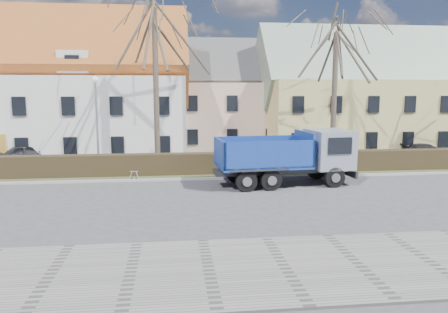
{
  "coord_description": "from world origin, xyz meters",
  "views": [
    {
      "loc": [
        -0.95,
        -20.41,
        5.19
      ],
      "look_at": [
        1.79,
        2.97,
        1.6
      ],
      "focal_mm": 35.0,
      "sensor_mm": 36.0,
      "label": 1
    }
  ],
  "objects": [
    {
      "name": "building_yellow",
      "position": [
        16.0,
        17.0,
        4.25
      ],
      "size": [
        18.8,
        10.8,
        8.5
      ],
      "primitive_type": null,
      "color": "tan",
      "rests_on": "ground"
    },
    {
      "name": "streetlight",
      "position": [
        -5.56,
        7.0,
        3.05
      ],
      "size": [
        0.48,
        0.48,
        6.11
      ],
      "primitive_type": null,
      "color": "gray",
      "rests_on": "ground"
    },
    {
      "name": "ground",
      "position": [
        0.0,
        0.0,
        0.0
      ],
      "size": [
        120.0,
        120.0,
        0.0
      ],
      "primitive_type": "plane",
      "color": "#434346"
    },
    {
      "name": "sidewalk_near",
      "position": [
        0.0,
        -8.5,
        0.04
      ],
      "size": [
        80.0,
        5.0,
        0.08
      ],
      "primitive_type": "cube",
      "color": "gray",
      "rests_on": "ground"
    },
    {
      "name": "grass_strip",
      "position": [
        0.0,
        6.2,
        0.05
      ],
      "size": [
        80.0,
        3.0,
        0.1
      ],
      "primitive_type": "cube",
      "color": "#404728",
      "rests_on": "ground"
    },
    {
      "name": "dump_truck",
      "position": [
        4.86,
        2.67,
        1.56
      ],
      "size": [
        8.01,
        3.58,
        3.11
      ],
      "primitive_type": null,
      "rotation": [
        0.0,
        0.0,
        0.09
      ],
      "color": "navy",
      "rests_on": "ground"
    },
    {
      "name": "parked_car_b",
      "position": [
        18.57,
        11.0,
        0.54
      ],
      "size": [
        3.93,
        2.09,
        1.08
      ],
      "primitive_type": "imported",
      "rotation": [
        0.0,
        0.0,
        1.41
      ],
      "color": "black",
      "rests_on": "ground"
    },
    {
      "name": "curb_far",
      "position": [
        0.0,
        4.6,
        0.06
      ],
      "size": [
        80.0,
        0.3,
        0.12
      ],
      "primitive_type": "cube",
      "color": "#969590",
      "rests_on": "ground"
    },
    {
      "name": "cart_frame",
      "position": [
        -3.44,
        4.9,
        0.3
      ],
      "size": [
        0.68,
        0.41,
        0.61
      ],
      "primitive_type": null,
      "rotation": [
        0.0,
        0.0,
        -0.04
      ],
      "color": "silver",
      "rests_on": "ground"
    },
    {
      "name": "hedge",
      "position": [
        0.0,
        6.0,
        0.65
      ],
      "size": [
        60.0,
        0.9,
        1.3
      ],
      "primitive_type": "cube",
      "color": "black",
      "rests_on": "ground"
    },
    {
      "name": "building_white",
      "position": [
        -13.0,
        16.0,
        4.75
      ],
      "size": [
        26.8,
        10.8,
        9.5
      ],
      "primitive_type": null,
      "color": "silver",
      "rests_on": "ground"
    },
    {
      "name": "tree_2",
      "position": [
        10.0,
        8.5,
        5.5
      ],
      "size": [
        8.0,
        8.0,
        11.0
      ],
      "primitive_type": null,
      "color": "#473D31",
      "rests_on": "ground"
    },
    {
      "name": "parked_car_a",
      "position": [
        -11.0,
        11.47,
        0.72
      ],
      "size": [
        4.58,
        3.16,
        1.45
      ],
      "primitive_type": "imported",
      "rotation": [
        0.0,
        0.0,
        1.95
      ],
      "color": "#292A2F",
      "rests_on": "ground"
    },
    {
      "name": "building_pink",
      "position": [
        4.0,
        20.0,
        4.0
      ],
      "size": [
        10.8,
        8.8,
        8.0
      ],
      "primitive_type": null,
      "color": "#D5AE97",
      "rests_on": "ground"
    },
    {
      "name": "tree_1",
      "position": [
        -2.0,
        8.5,
        6.33
      ],
      "size": [
        9.2,
        9.2,
        12.65
      ],
      "primitive_type": null,
      "color": "#473D31",
      "rests_on": "ground"
    }
  ]
}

